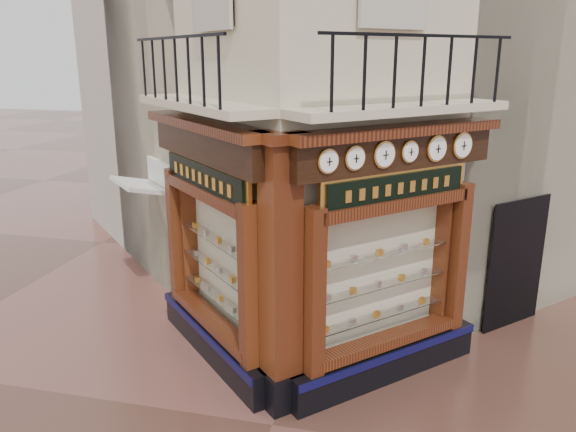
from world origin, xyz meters
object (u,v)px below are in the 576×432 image
(clock_a, at_px, (328,161))
(clock_b, at_px, (355,158))
(awning, at_px, (147,299))
(clock_d, at_px, (410,152))
(corner_pilaster, at_px, (281,280))
(clock_e, at_px, (437,149))
(clock_f, at_px, (462,145))
(clock_c, at_px, (384,155))
(signboard_right, at_px, (397,187))
(signboard_left, at_px, (204,177))

(clock_a, relative_size, clock_b, 0.98)
(awning, bearing_deg, clock_d, -155.05)
(corner_pilaster, height_order, clock_d, corner_pilaster)
(clock_b, distance_m, clock_e, 1.49)
(clock_e, relative_size, awning, 0.29)
(clock_d, xyz_separation_m, awning, (-5.22, 1.90, -3.62))
(clock_b, xyz_separation_m, clock_f, (1.43, 1.43, -0.00))
(corner_pilaster, relative_size, awning, 3.03)
(clock_a, height_order, clock_c, clock_c)
(clock_d, bearing_deg, awning, 114.95)
(clock_a, distance_m, clock_c, 0.93)
(corner_pilaster, xyz_separation_m, signboard_right, (1.46, 1.01, 1.15))
(clock_e, height_order, signboard_right, clock_e)
(awning, distance_m, signboard_right, 6.24)
(signboard_left, bearing_deg, corner_pilaster, -169.75)
(clock_d, distance_m, signboard_right, 0.54)
(clock_e, bearing_deg, corner_pilaster, 169.76)
(clock_a, bearing_deg, clock_c, 0.00)
(clock_f, bearing_deg, clock_c, 180.00)
(corner_pilaster, bearing_deg, clock_c, -17.20)
(corner_pilaster, distance_m, awning, 5.03)
(signboard_left, bearing_deg, clock_b, -151.25)
(corner_pilaster, xyz_separation_m, awning, (-3.61, 2.90, -1.95))
(clock_b, relative_size, clock_c, 0.88)
(corner_pilaster, height_order, clock_f, corner_pilaster)
(clock_b, bearing_deg, clock_c, 0.00)
(clock_f, distance_m, signboard_left, 3.92)
(clock_a, relative_size, clock_c, 0.86)
(clock_e, xyz_separation_m, awning, (-5.59, 1.53, -3.62))
(clock_c, distance_m, clock_f, 1.52)
(clock_c, height_order, signboard_left, clock_c)
(clock_a, height_order, clock_f, clock_f)
(clock_e, height_order, awning, clock_e)
(clock_c, relative_size, clock_f, 0.94)
(awning, bearing_deg, signboard_right, -155.44)
(clock_d, xyz_separation_m, clock_f, (0.74, 0.74, -0.00))
(clock_b, relative_size, clock_e, 0.86)
(clock_c, xyz_separation_m, clock_f, (1.07, 1.07, -0.00))
(clock_d, bearing_deg, clock_c, 180.00)
(clock_f, xyz_separation_m, signboard_right, (-0.89, -0.73, -0.52))
(clock_e, height_order, signboard_left, clock_e)
(signboard_left, relative_size, signboard_right, 1.10)
(awning, bearing_deg, clock_b, -164.69)
(signboard_right, bearing_deg, corner_pilaster, 169.75)
(signboard_right, bearing_deg, awning, 114.56)
(awning, height_order, signboard_right, signboard_right)
(clock_a, xyz_separation_m, clock_e, (1.35, 1.35, 0.00))
(corner_pilaster, xyz_separation_m, clock_e, (1.97, 1.37, 1.67))
(clock_e, bearing_deg, clock_b, -180.00)
(clock_a, relative_size, awning, 0.25)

